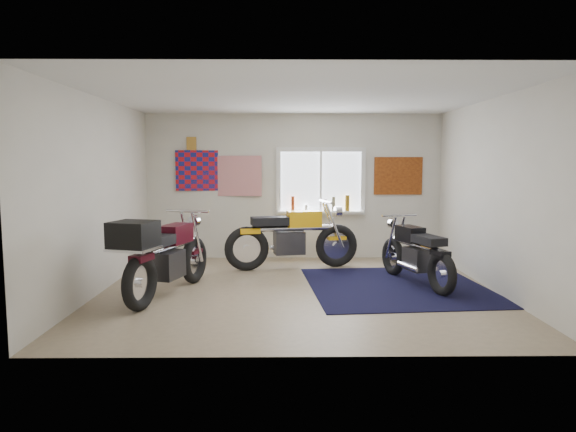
{
  "coord_description": "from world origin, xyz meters",
  "views": [
    {
      "loc": [
        -0.22,
        -7.11,
        1.81
      ],
      "look_at": [
        -0.14,
        0.4,
        1.02
      ],
      "focal_mm": 32.0,
      "sensor_mm": 36.0,
      "label": 1
    }
  ],
  "objects_px": {
    "yellow_triumph": "(292,239)",
    "maroon_tourer": "(163,255)",
    "black_chrome_bike": "(416,255)",
    "navy_rug": "(397,286)"
  },
  "relations": [
    {
      "from": "black_chrome_bike",
      "to": "maroon_tourer",
      "type": "relative_size",
      "value": 0.87
    },
    {
      "from": "maroon_tourer",
      "to": "navy_rug",
      "type": "bearing_deg",
      "value": -63.48
    },
    {
      "from": "navy_rug",
      "to": "black_chrome_bike",
      "type": "xyz_separation_m",
      "value": [
        0.3,
        0.13,
        0.43
      ]
    },
    {
      "from": "navy_rug",
      "to": "yellow_triumph",
      "type": "height_order",
      "value": "yellow_triumph"
    },
    {
      "from": "maroon_tourer",
      "to": "black_chrome_bike",
      "type": "bearing_deg",
      "value": -62.28
    },
    {
      "from": "black_chrome_bike",
      "to": "maroon_tourer",
      "type": "xyz_separation_m",
      "value": [
        -3.55,
        -0.75,
        0.14
      ]
    },
    {
      "from": "black_chrome_bike",
      "to": "maroon_tourer",
      "type": "height_order",
      "value": "maroon_tourer"
    },
    {
      "from": "yellow_triumph",
      "to": "maroon_tourer",
      "type": "xyz_separation_m",
      "value": [
        -1.74,
        -1.91,
        0.07
      ]
    },
    {
      "from": "navy_rug",
      "to": "black_chrome_bike",
      "type": "relative_size",
      "value": 1.36
    },
    {
      "from": "navy_rug",
      "to": "yellow_triumph",
      "type": "bearing_deg",
      "value": 139.13
    }
  ]
}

